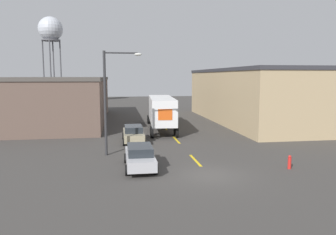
# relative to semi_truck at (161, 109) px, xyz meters

# --- Properties ---
(ground_plane) EXTENTS (160.00, 160.00, 0.00)m
(ground_plane) POSITION_rel_semi_truck_xyz_m (0.63, -18.09, -2.25)
(ground_plane) COLOR #3D3A38
(road_centerline) EXTENTS (0.20, 18.62, 0.01)m
(road_centerline) POSITION_rel_semi_truck_xyz_m (0.63, -6.81, -2.24)
(road_centerline) COLOR gold
(road_centerline) RESTS_ON ground_plane
(warehouse_left) EXTENTS (13.05, 25.81, 5.91)m
(warehouse_left) POSITION_rel_semi_truck_xyz_m (-12.97, 8.36, 0.71)
(warehouse_left) COLOR brown
(warehouse_left) RESTS_ON ground_plane
(warehouse_right) EXTENTS (13.71, 27.39, 7.00)m
(warehouse_right) POSITION_rel_semi_truck_xyz_m (14.55, 4.49, 1.26)
(warehouse_right) COLOR tan
(warehouse_right) RESTS_ON ground_plane
(semi_truck) EXTENTS (3.46, 12.86, 3.72)m
(semi_truck) POSITION_rel_semi_truck_xyz_m (0.00, 0.00, 0.00)
(semi_truck) COLOR black
(semi_truck) RESTS_ON ground_plane
(parked_car_left_far) EXTENTS (1.99, 4.79, 1.54)m
(parked_car_left_far) POSITION_rel_semi_truck_xyz_m (-3.46, -7.20, -1.44)
(parked_car_left_far) COLOR tan
(parked_car_left_far) RESTS_ON ground_plane
(parked_car_left_near) EXTENTS (1.99, 4.79, 1.54)m
(parked_car_left_near) POSITION_rel_semi_truck_xyz_m (-3.46, -15.90, -1.44)
(parked_car_left_near) COLOR #B2B2B7
(parked_car_left_near) RESTS_ON ground_plane
(water_tower) EXTENTS (5.13, 5.13, 18.63)m
(water_tower) POSITION_rel_semi_truck_xyz_m (-18.71, 37.62, 13.47)
(water_tower) COLOR #47474C
(water_tower) RESTS_ON ground_plane
(street_lamp) EXTENTS (2.89, 0.32, 7.89)m
(street_lamp) POSITION_rel_semi_truck_xyz_m (-5.40, -11.89, 2.37)
(street_lamp) COLOR #2D2D30
(street_lamp) RESTS_ON ground_plane
(fire_hydrant) EXTENTS (0.22, 0.22, 0.90)m
(fire_hydrant) POSITION_rel_semi_truck_xyz_m (6.19, -17.52, -1.80)
(fire_hydrant) COLOR red
(fire_hydrant) RESTS_ON ground_plane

